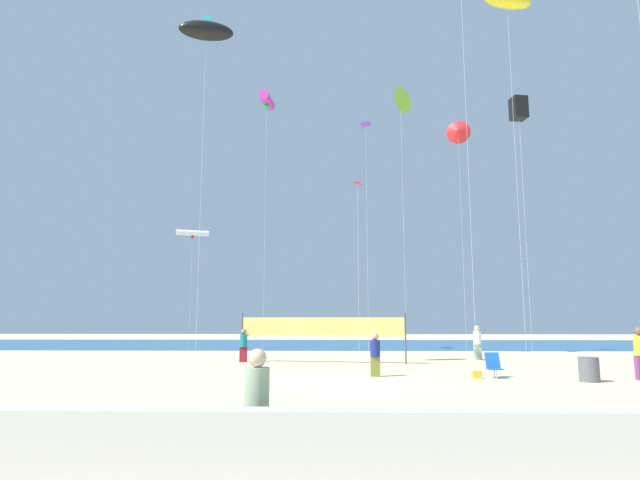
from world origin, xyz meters
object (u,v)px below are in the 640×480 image
kite_red_delta (458,131)px  volleyball_net (321,329)px  beachgoer_navy_shirt (375,353)px  beach_handbag (477,375)px  mother_figure (257,401)px  kite_black_box (519,109)px  kite_lime_delta (401,101)px  trash_barrel (589,369)px  kite_yellow_inflatable (507,0)px  kite_black_inflatable (206,31)px  beachgoer_white_shirt (477,341)px  toddler_figure (294,434)px  beachgoer_teal_shirt (244,344)px  kite_magenta_tube (267,101)px  kite_violet_diamond (366,127)px  kite_red_diamond (358,185)px  folding_beach_chair (494,365)px  kite_white_tube (193,233)px

kite_red_delta → volleyball_net: bearing=-140.9°
beachgoer_navy_shirt → beach_handbag: 3.68m
mother_figure → beachgoer_navy_shirt: (2.66, 12.08, -0.03)m
kite_black_box → kite_lime_delta: size_ratio=0.89×
mother_figure → trash_barrel: mother_figure is taller
kite_yellow_inflatable → kite_black_inflatable: size_ratio=1.08×
beachgoer_white_shirt → kite_black_inflatable: bearing=-80.1°
beachgoer_navy_shirt → beachgoer_white_shirt: bearing=-154.5°
toddler_figure → beachgoer_teal_shirt: (-3.91, 18.76, 0.45)m
beachgoer_navy_shirt → trash_barrel: size_ratio=1.95×
mother_figure → toddler_figure: bearing=24.7°
mother_figure → kite_red_delta: 30.10m
trash_barrel → beach_handbag: 3.65m
kite_magenta_tube → mother_figure: bearing=-82.7°
beach_handbag → beachgoer_navy_shirt: bearing=172.2°
beachgoer_navy_shirt → kite_red_delta: size_ratio=0.11×
mother_figure → beach_handbag: bearing=86.5°
mother_figure → toddler_figure: 0.72m
beach_handbag → kite_violet_diamond: 18.20m
beachgoer_white_shirt → toddler_figure: bearing=-34.1°
mother_figure → beachgoer_white_shirt: (8.65, 20.64, 0.07)m
beachgoer_white_shirt → kite_red_diamond: 10.45m
toddler_figure → kite_black_inflatable: kite_black_inflatable is taller
kite_red_diamond → beachgoer_teal_shirt: bearing=165.1°
kite_magenta_tube → kite_red_diamond: bearing=-58.3°
folding_beach_chair → kite_black_inflatable: kite_black_inflatable is taller
kite_lime_delta → kite_magenta_tube: bearing=155.9°
mother_figure → trash_barrel: (9.74, 10.60, -0.47)m
mother_figure → kite_violet_diamond: 26.77m
kite_white_tube → kite_red_diamond: bearing=-48.1°
toddler_figure → kite_lime_delta: 27.41m
beachgoer_teal_shirt → volleyball_net: 3.97m
volleyball_net → mother_figure: bearing=-91.6°
beachgoer_navy_shirt → kite_yellow_inflatable: (6.60, 3.06, 15.95)m
kite_red_diamond → kite_magenta_tube: size_ratio=0.51×
folding_beach_chair → volleyball_net: volleyball_net is taller
trash_barrel → kite_magenta_tube: (-13.15, 15.92, 16.42)m
beach_handbag → kite_black_inflatable: (-11.03, 3.47, 15.32)m
kite_yellow_inflatable → kite_magenta_tube: kite_yellow_inflatable is taller
beachgoer_white_shirt → kite_magenta_tube: kite_magenta_tube is taller
kite_violet_diamond → kite_red_delta: size_ratio=0.94×
beachgoer_white_shirt → kite_violet_diamond: size_ratio=0.13×
toddler_figure → folding_beach_chair: 13.39m
mother_figure → beachgoer_white_shirt: beachgoer_white_shirt is taller
kite_white_tube → kite_black_inflatable: kite_black_inflatable is taller
beachgoer_teal_shirt → kite_lime_delta: size_ratio=0.10×
beachgoer_teal_shirt → kite_black_box: 19.45m
mother_figure → kite_lime_delta: 27.27m
trash_barrel → kite_red_diamond: (-7.43, 6.65, 8.12)m
beachgoer_navy_shirt → volleyball_net: size_ratio=0.20×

